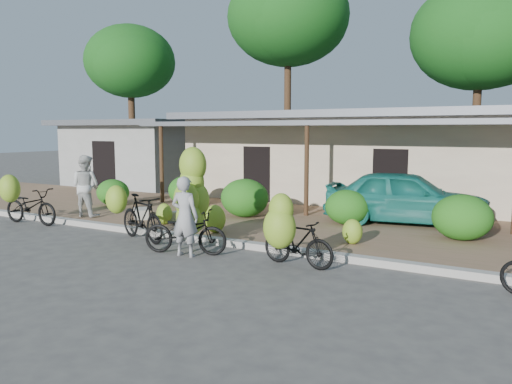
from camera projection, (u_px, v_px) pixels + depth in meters
ground at (180, 267)px, 9.84m from camera, size 100.00×100.00×0.00m
sidewalk at (290, 223)px, 14.14m from camera, size 60.00×6.00×0.12m
curb at (234, 243)px, 11.56m from camera, size 60.00×0.25×0.15m
shop_main at (358, 155)px, 19.05m from camera, size 13.00×8.50×3.35m
shop_grey at (142, 152)px, 24.52m from camera, size 7.00×6.00×3.15m
tree_back_left at (129, 60)px, 27.08m from camera, size 4.99×4.85×8.32m
tree_far_center at (286, 16)px, 25.49m from camera, size 6.24×6.20×10.88m
tree_center_right at (476, 33)px, 21.70m from camera, size 5.96×5.91×9.13m
hedge_0 at (113, 192)px, 17.04m from camera, size 1.15×1.04×0.90m
hedge_1 at (187, 191)px, 17.02m from camera, size 1.31×1.18×1.02m
hedge_2 at (245, 198)px, 14.76m from camera, size 1.45×1.31×1.13m
hedge_3 at (347, 207)px, 13.57m from camera, size 1.22×1.10×0.95m
hedge_4 at (462, 217)px, 11.64m from camera, size 1.38×1.24×1.07m
bike_far_left at (28, 204)px, 14.16m from camera, size 2.02×1.31×1.48m
bike_left at (139, 215)px, 12.05m from camera, size 1.95×1.39×1.41m
bike_center at (189, 212)px, 11.00m from camera, size 1.98×1.41×2.31m
bike_right at (292, 235)px, 9.61m from camera, size 1.63×1.23×1.52m
loose_banana_a at (164, 214)px, 13.61m from camera, size 0.46×0.39×0.58m
loose_banana_b at (215, 219)px, 12.49m from camera, size 0.57×0.48×0.71m
loose_banana_c at (352, 232)px, 11.24m from camera, size 0.46×0.39×0.57m
sack_near at (187, 217)px, 13.84m from camera, size 0.86×0.42×0.30m
sack_far at (141, 213)px, 14.58m from camera, size 0.80×0.79×0.28m
vendor at (185, 216)px, 10.57m from camera, size 0.66×0.47×1.72m
bystander at (86, 186)px, 14.79m from camera, size 0.97×0.80×1.83m
teal_van at (406, 197)px, 13.65m from camera, size 4.57×2.40×1.48m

